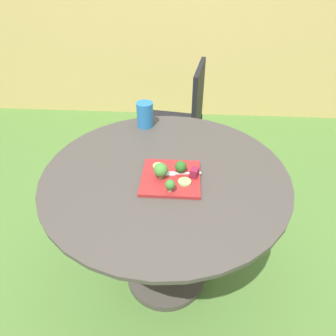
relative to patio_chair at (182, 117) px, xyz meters
The scene contains 13 objects.
ground_plane 1.10m from the patio_chair, 92.97° to the right, with size 12.00×12.00×0.00m, color #4C7533.
bamboo_fence 1.15m from the patio_chair, 92.49° to the left, with size 8.00×0.08×1.22m, color tan.
patio_table 0.96m from the patio_chair, 92.97° to the right, with size 1.06×1.06×0.75m.
patio_chair is the anchor object (origin of this frame).
salad_plate 1.03m from the patio_chair, 91.32° to the right, with size 0.24×0.24×0.01m, color maroon.
drinking_glass 0.65m from the patio_chair, 108.61° to the right, with size 0.09×0.09×0.13m.
fork 1.02m from the patio_chair, 89.38° to the right, with size 0.15×0.03×0.00m.
broccoli_floret_0 1.01m from the patio_chair, 89.05° to the right, with size 0.05×0.05×0.06m.
broccoli_floret_1 1.13m from the patio_chair, 91.08° to the right, with size 0.04×0.04×0.05m.
broccoli_floret_2 1.06m from the patio_chair, 93.61° to the right, with size 0.06×0.06×0.07m.
cucumber_slice_0 0.98m from the patio_chair, 95.01° to the right, with size 0.05×0.05×0.01m, color #8EB766.
cucumber_slice_1 1.07m from the patio_chair, 88.09° to the right, with size 0.05×0.05×0.01m, color #8EB766.
beet_chunk_0 1.04m from the patio_chair, 85.80° to the right, with size 0.04×0.03×0.04m, color maroon.
Camera 1 is at (0.08, -1.05, 1.55)m, focal length 32.78 mm.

